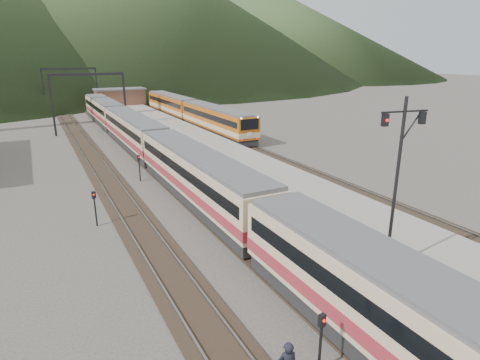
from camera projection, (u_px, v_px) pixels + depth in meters
track_main at (141, 153)px, 43.51m from camera, size 2.60×200.00×0.23m
track_far at (93, 158)px, 41.32m from camera, size 2.60×200.00×0.23m
track_second at (235, 143)px, 48.55m from camera, size 2.60×200.00×0.23m
platform at (196, 147)px, 44.14m from camera, size 8.00×100.00×1.00m
gantry_near at (89, 91)px, 53.33m from camera, size 9.55×0.25×8.00m
gantry_far at (70, 81)px, 74.53m from camera, size 9.55×0.25×8.00m
station_shed at (120, 96)px, 77.44m from camera, size 9.40×4.40×3.10m
hill_c at (256, 28)px, 228.38m from camera, size 160.00×160.00×50.00m
main_train at (159, 149)px, 36.91m from camera, size 2.85×78.28×3.48m
second_train at (191, 112)px, 60.76m from camera, size 2.73×37.22×3.33m
signal_mast at (398, 170)px, 16.70m from camera, size 2.18×0.51×7.69m
short_signal_a at (321, 336)px, 13.12m from camera, size 0.24×0.19×2.27m
short_signal_b at (139, 164)px, 33.58m from camera, size 0.25×0.20×2.27m
short_signal_c at (95, 204)px, 24.69m from camera, size 0.26×0.22×2.27m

